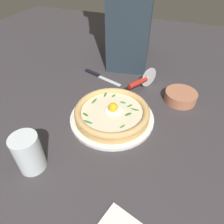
% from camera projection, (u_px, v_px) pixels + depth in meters
% --- Properties ---
extents(ground_plane, '(2.40, 2.40, 0.03)m').
position_uv_depth(ground_plane, '(104.00, 114.00, 0.77)').
color(ground_plane, '#3A3639').
rests_on(ground_plane, ground).
extents(pizza_plate, '(0.30, 0.30, 0.01)m').
position_uv_depth(pizza_plate, '(112.00, 117.00, 0.73)').
color(pizza_plate, white).
rests_on(pizza_plate, ground).
extents(pizza, '(0.26, 0.26, 0.06)m').
position_uv_depth(pizza, '(112.00, 112.00, 0.71)').
color(pizza, '#E1AD69').
rests_on(pizza, pizza_plate).
extents(side_bowl, '(0.12, 0.12, 0.04)m').
position_uv_depth(side_bowl, '(181.00, 97.00, 0.80)').
color(side_bowl, '#B87151').
rests_on(side_bowl, ground).
extents(pizza_cutter, '(0.09, 0.14, 0.09)m').
position_uv_depth(pizza_cutter, '(141.00, 81.00, 0.85)').
color(pizza_cutter, silver).
rests_on(pizza_cutter, ground).
extents(table_knife, '(0.21, 0.08, 0.01)m').
position_uv_depth(table_knife, '(97.00, 75.00, 0.96)').
color(table_knife, silver).
rests_on(table_knife, ground).
extents(drinking_glass, '(0.07, 0.07, 0.12)m').
position_uv_depth(drinking_glass, '(29.00, 155.00, 0.55)').
color(drinking_glass, silver).
rests_on(drinking_glass, ground).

